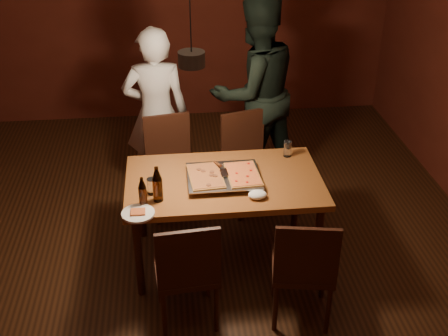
{
  "coord_description": "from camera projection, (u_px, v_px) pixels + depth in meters",
  "views": [
    {
      "loc": [
        -0.17,
        -3.55,
        2.97
      ],
      "look_at": [
        0.23,
        0.1,
        0.85
      ],
      "focal_mm": 45.0,
      "sensor_mm": 36.0,
      "label": 1
    }
  ],
  "objects": [
    {
      "name": "beer_bottle_b",
      "position": [
        157.0,
        184.0,
        3.97
      ],
      "size": [
        0.07,
        0.07,
        0.27
      ],
      "color": "black",
      "rests_on": "dining_table"
    },
    {
      "name": "dining_table",
      "position": [
        224.0,
        187.0,
        4.33
      ],
      "size": [
        1.5,
        0.9,
        0.75
      ],
      "color": "#965526",
      "rests_on": "floor"
    },
    {
      "name": "diner_white",
      "position": [
        156.0,
        114.0,
        5.17
      ],
      "size": [
        0.61,
        0.42,
        1.64
      ],
      "primitive_type": "imported",
      "rotation": [
        0.0,
        0.0,
        3.18
      ],
      "color": "silver",
      "rests_on": "floor"
    },
    {
      "name": "chair_far_left",
      "position": [
        170.0,
        156.0,
        5.06
      ],
      "size": [
        0.48,
        0.48,
        0.49
      ],
      "rotation": [
        0.0,
        0.0,
        3.3
      ],
      "color": "#38190F",
      "rests_on": "floor"
    },
    {
      "name": "room_shell",
      "position": [
        193.0,
        108.0,
        3.86
      ],
      "size": [
        6.0,
        6.0,
        6.0
      ],
      "color": "#3A1F0F",
      "rests_on": "ground"
    },
    {
      "name": "chair_far_right",
      "position": [
        247.0,
        152.0,
        5.12
      ],
      "size": [
        0.52,
        0.52,
        0.49
      ],
      "rotation": [
        0.0,
        0.0,
        3.42
      ],
      "color": "#38190F",
      "rests_on": "floor"
    },
    {
      "name": "pizza_meat",
      "position": [
        206.0,
        176.0,
        4.22
      ],
      "size": [
        0.28,
        0.41,
        0.02
      ],
      "primitive_type": "cube",
      "rotation": [
        0.0,
        0.0,
        0.08
      ],
      "color": "maroon",
      "rests_on": "pizza_tray"
    },
    {
      "name": "diner_dark",
      "position": [
        255.0,
        93.0,
        5.31
      ],
      "size": [
        1.1,
        0.99,
        1.87
      ],
      "primitive_type": "imported",
      "rotation": [
        0.0,
        0.0,
        3.52
      ],
      "color": "black",
      "rests_on": "floor"
    },
    {
      "name": "chair_near_right",
      "position": [
        304.0,
        262.0,
        3.77
      ],
      "size": [
        0.49,
        0.49,
        0.49
      ],
      "rotation": [
        0.0,
        0.0,
        -0.17
      ],
      "color": "#38190F",
      "rests_on": "floor"
    },
    {
      "name": "chair_near_left",
      "position": [
        187.0,
        265.0,
        3.74
      ],
      "size": [
        0.45,
        0.45,
        0.49
      ],
      "rotation": [
        0.0,
        0.0,
        0.08
      ],
      "color": "#38190F",
      "rests_on": "floor"
    },
    {
      "name": "pizza_cheese",
      "position": [
        243.0,
        174.0,
        4.25
      ],
      "size": [
        0.26,
        0.39,
        0.02
      ],
      "primitive_type": "cube",
      "rotation": [
        0.0,
        0.0,
        0.06
      ],
      "color": "gold",
      "rests_on": "pizza_tray"
    },
    {
      "name": "water_glass_left",
      "position": [
        152.0,
        186.0,
        4.09
      ],
      "size": [
        0.08,
        0.08,
        0.12
      ],
      "primitive_type": "cylinder",
      "color": "silver",
      "rests_on": "dining_table"
    },
    {
      "name": "water_glass_right",
      "position": [
        288.0,
        149.0,
        4.58
      ],
      "size": [
        0.06,
        0.06,
        0.13
      ],
      "primitive_type": "cylinder",
      "color": "silver",
      "rests_on": "dining_table"
    },
    {
      "name": "beer_bottle_a",
      "position": [
        142.0,
        191.0,
        3.94
      ],
      "size": [
        0.06,
        0.06,
        0.22
      ],
      "color": "black",
      "rests_on": "dining_table"
    },
    {
      "name": "plate_slice",
      "position": [
        138.0,
        213.0,
        3.88
      ],
      "size": [
        0.23,
        0.23,
        0.03
      ],
      "color": "white",
      "rests_on": "dining_table"
    },
    {
      "name": "napkin",
      "position": [
        257.0,
        195.0,
        4.05
      ],
      "size": [
        0.14,
        0.11,
        0.06
      ],
      "primitive_type": "ellipsoid",
      "color": "white",
      "rests_on": "dining_table"
    },
    {
      "name": "pizza_tray",
      "position": [
        224.0,
        178.0,
        4.26
      ],
      "size": [
        0.58,
        0.49,
        0.05
      ],
      "primitive_type": "cube",
      "rotation": [
        0.0,
        0.0,
        -0.08
      ],
      "color": "silver",
      "rests_on": "dining_table"
    },
    {
      "name": "pendant_lamp",
      "position": [
        191.0,
        58.0,
        3.67
      ],
      "size": [
        0.18,
        0.18,
        1.1
      ],
      "color": "black",
      "rests_on": "ceiling"
    },
    {
      "name": "spatula",
      "position": [
        224.0,
        173.0,
        4.26
      ],
      "size": [
        0.16,
        0.26,
        0.04
      ],
      "primitive_type": null,
      "rotation": [
        0.0,
        0.0,
        0.32
      ],
      "color": "silver",
      "rests_on": "pizza_tray"
    }
  ]
}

